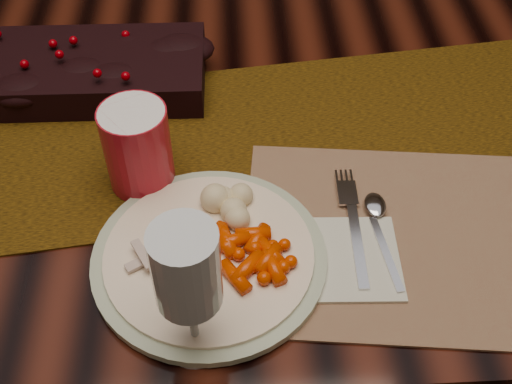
{
  "coord_description": "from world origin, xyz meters",
  "views": [
    {
      "loc": [
        -0.01,
        -0.81,
        1.41
      ],
      "look_at": [
        0.02,
        -0.25,
        0.8
      ],
      "focal_mm": 45.0,
      "sensor_mm": 36.0,
      "label": 1
    }
  ],
  "objects_px": {
    "turkey_shreds": "(155,256)",
    "wine_glass": "(190,295)",
    "baby_carrots": "(240,254)",
    "napkin": "(354,258)",
    "red_cup": "(138,148)",
    "mashed_potatoes": "(222,202)",
    "placemat_main": "(412,238)",
    "dining_table": "(240,243)",
    "dinner_plate": "(209,257)",
    "centerpiece": "(91,66)"
  },
  "relations": [
    {
      "from": "napkin",
      "to": "baby_carrots",
      "type": "bearing_deg",
      "value": -176.95
    },
    {
      "from": "centerpiece",
      "to": "mashed_potatoes",
      "type": "distance_m",
      "value": 0.37
    },
    {
      "from": "baby_carrots",
      "to": "turkey_shreds",
      "type": "distance_m",
      "value": 0.1
    },
    {
      "from": "turkey_shreds",
      "to": "centerpiece",
      "type": "bearing_deg",
      "value": 107.91
    },
    {
      "from": "red_cup",
      "to": "mashed_potatoes",
      "type": "bearing_deg",
      "value": -36.48
    },
    {
      "from": "mashed_potatoes",
      "to": "red_cup",
      "type": "xyz_separation_m",
      "value": [
        -0.11,
        0.08,
        0.02
      ]
    },
    {
      "from": "dining_table",
      "to": "mashed_potatoes",
      "type": "distance_m",
      "value": 0.49
    },
    {
      "from": "mashed_potatoes",
      "to": "red_cup",
      "type": "height_order",
      "value": "red_cup"
    },
    {
      "from": "dinner_plate",
      "to": "centerpiece",
      "type": "bearing_deg",
      "value": 116.84
    },
    {
      "from": "napkin",
      "to": "mashed_potatoes",
      "type": "bearing_deg",
      "value": 158.91
    },
    {
      "from": "red_cup",
      "to": "wine_glass",
      "type": "distance_m",
      "value": 0.27
    },
    {
      "from": "dinner_plate",
      "to": "mashed_potatoes",
      "type": "relative_size",
      "value": 3.4
    },
    {
      "from": "placemat_main",
      "to": "wine_glass",
      "type": "xyz_separation_m",
      "value": [
        -0.28,
        -0.14,
        0.1
      ]
    },
    {
      "from": "dinner_plate",
      "to": "turkey_shreds",
      "type": "height_order",
      "value": "turkey_shreds"
    },
    {
      "from": "dining_table",
      "to": "dinner_plate",
      "type": "relative_size",
      "value": 6.04
    },
    {
      "from": "placemat_main",
      "to": "mashed_potatoes",
      "type": "xyz_separation_m",
      "value": [
        -0.25,
        0.04,
        0.04
      ]
    },
    {
      "from": "dining_table",
      "to": "mashed_potatoes",
      "type": "bearing_deg",
      "value": -95.24
    },
    {
      "from": "placemat_main",
      "to": "turkey_shreds",
      "type": "xyz_separation_m",
      "value": [
        -0.33,
        -0.03,
        0.02
      ]
    },
    {
      "from": "dinner_plate",
      "to": "baby_carrots",
      "type": "height_order",
      "value": "baby_carrots"
    },
    {
      "from": "mashed_potatoes",
      "to": "napkin",
      "type": "height_order",
      "value": "mashed_potatoes"
    },
    {
      "from": "dining_table",
      "to": "turkey_shreds",
      "type": "height_order",
      "value": "turkey_shreds"
    },
    {
      "from": "red_cup",
      "to": "wine_glass",
      "type": "relative_size",
      "value": 0.64
    },
    {
      "from": "placemat_main",
      "to": "dinner_plate",
      "type": "relative_size",
      "value": 1.47
    },
    {
      "from": "dining_table",
      "to": "centerpiece",
      "type": "bearing_deg",
      "value": 167.85
    },
    {
      "from": "napkin",
      "to": "wine_glass",
      "type": "relative_size",
      "value": 0.67
    },
    {
      "from": "baby_carrots",
      "to": "napkin",
      "type": "relative_size",
      "value": 0.75
    },
    {
      "from": "baby_carrots",
      "to": "napkin",
      "type": "height_order",
      "value": "baby_carrots"
    },
    {
      "from": "turkey_shreds",
      "to": "napkin",
      "type": "height_order",
      "value": "turkey_shreds"
    },
    {
      "from": "napkin",
      "to": "centerpiece",
      "type": "bearing_deg",
      "value": 136.75
    },
    {
      "from": "dinner_plate",
      "to": "red_cup",
      "type": "xyz_separation_m",
      "value": [
        -0.09,
        0.15,
        0.05
      ]
    },
    {
      "from": "dinner_plate",
      "to": "wine_glass",
      "type": "bearing_deg",
      "value": -97.95
    },
    {
      "from": "dinner_plate",
      "to": "napkin",
      "type": "height_order",
      "value": "dinner_plate"
    },
    {
      "from": "baby_carrots",
      "to": "red_cup",
      "type": "bearing_deg",
      "value": 130.28
    },
    {
      "from": "placemat_main",
      "to": "wine_glass",
      "type": "distance_m",
      "value": 0.33
    },
    {
      "from": "dinner_plate",
      "to": "wine_glass",
      "type": "xyz_separation_m",
      "value": [
        -0.02,
        -0.11,
        0.09
      ]
    },
    {
      "from": "baby_carrots",
      "to": "turkey_shreds",
      "type": "bearing_deg",
      "value": 178.27
    },
    {
      "from": "placemat_main",
      "to": "napkin",
      "type": "bearing_deg",
      "value": -152.02
    },
    {
      "from": "dinner_plate",
      "to": "placemat_main",
      "type": "bearing_deg",
      "value": 5.36
    },
    {
      "from": "dinner_plate",
      "to": "red_cup",
      "type": "bearing_deg",
      "value": 122.48
    },
    {
      "from": "mashed_potatoes",
      "to": "wine_glass",
      "type": "bearing_deg",
      "value": -100.86
    },
    {
      "from": "centerpiece",
      "to": "wine_glass",
      "type": "relative_size",
      "value": 1.84
    },
    {
      "from": "dinner_plate",
      "to": "turkey_shreds",
      "type": "bearing_deg",
      "value": -174.6
    },
    {
      "from": "centerpiece",
      "to": "wine_glass",
      "type": "bearing_deg",
      "value": -70.46
    },
    {
      "from": "placemat_main",
      "to": "mashed_potatoes",
      "type": "distance_m",
      "value": 0.25
    },
    {
      "from": "napkin",
      "to": "red_cup",
      "type": "xyz_separation_m",
      "value": [
        -0.28,
        0.15,
        0.06
      ]
    },
    {
      "from": "turkey_shreds",
      "to": "red_cup",
      "type": "height_order",
      "value": "red_cup"
    },
    {
      "from": "turkey_shreds",
      "to": "wine_glass",
      "type": "xyz_separation_m",
      "value": [
        0.05,
        -0.11,
        0.07
      ]
    },
    {
      "from": "dinner_plate",
      "to": "mashed_potatoes",
      "type": "xyz_separation_m",
      "value": [
        0.02,
        0.06,
        0.03
      ]
    },
    {
      "from": "turkey_shreds",
      "to": "placemat_main",
      "type": "bearing_deg",
      "value": 5.37
    },
    {
      "from": "turkey_shreds",
      "to": "baby_carrots",
      "type": "bearing_deg",
      "value": -1.73
    }
  ]
}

